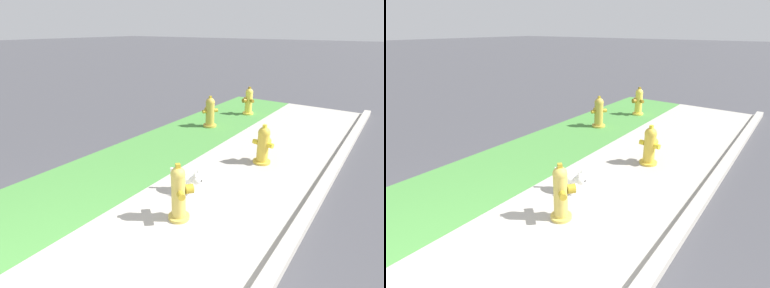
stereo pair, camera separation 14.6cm
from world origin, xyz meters
The scene contains 5 objects.
fire_hydrant_at_driveway centered at (5.54, 1.90, 0.36)m, with size 0.38×0.37×0.76m.
fire_hydrant_mid_block centered at (7.11, 1.62, 0.37)m, with size 0.35×0.37×0.77m.
fire_hydrant_by_grass_verge centered at (4.27, 0.00, 0.35)m, with size 0.36×0.39×0.73m.
fire_hydrant_far_end centered at (2.07, 0.19, 0.38)m, with size 0.33×0.33×0.78m.
small_white_dog centered at (2.64, 0.50, 0.23)m, with size 0.24×0.52×0.41m.
Camera 1 is at (-0.47, -1.80, 2.30)m, focal length 28.00 mm.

